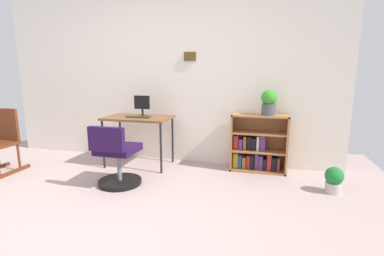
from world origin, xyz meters
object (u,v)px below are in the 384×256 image
Objects in this scene: potted_plant_on_shelf at (269,102)px; potted_plant_floor at (334,179)px; bookshelf_low at (257,146)px; desk at (138,121)px; office_chair at (117,160)px; monitor at (142,106)px; keyboard at (139,117)px; rocking_chair at (0,141)px.

potted_plant_on_shelf is 1.21m from potted_plant_floor.
bookshelf_low is 2.36× the size of potted_plant_on_shelf.
desk is 2.61m from potted_plant_floor.
desk is 1.71m from bookshelf_low.
potted_plant_on_shelf reaches higher than office_chair.
potted_plant_on_shelf is 1.10× the size of potted_plant_floor.
bookshelf_low reaches higher than office_chair.
potted_plant_floor is (2.47, 0.42, -0.17)m from office_chair.
office_chair is at bearing -84.75° from desk.
office_chair is at bearing -151.14° from potted_plant_on_shelf.
monitor is 0.88× the size of keyboard.
monitor is 0.99× the size of potted_plant_floor.
desk is 3.11× the size of potted_plant_floor.
rocking_chair is (-1.73, -0.78, -0.42)m from monitor.
potted_plant_floor is (0.87, -0.58, -0.19)m from bookshelf_low.
potted_plant_on_shelf reaches higher than bookshelf_low.
keyboard is 1.12× the size of potted_plant_floor.
potted_plant_on_shelf reaches higher than potted_plant_floor.
potted_plant_floor is (2.49, -0.41, -0.70)m from monitor.
desk is at bearing 95.25° from office_chair.
rocking_chair reaches higher than desk.
potted_plant_on_shelf is at bearing 144.65° from potted_plant_floor.
monitor reaches higher than bookshelf_low.
monitor is at bearing 91.73° from office_chair.
keyboard is 0.39× the size of rocking_chair.
potted_plant_on_shelf is at bearing 5.39° from desk.
bookshelf_low is 0.63m from potted_plant_on_shelf.
keyboard is at bearing 92.86° from office_chair.
keyboard is (-0.01, -0.11, -0.14)m from monitor.
potted_plant_on_shelf is (3.48, 0.90, 0.52)m from rocking_chair.
bookshelf_low is at bearing 7.38° from desk.
potted_plant_floor is (4.22, 0.37, -0.28)m from rocking_chair.
monitor is 1.71m from bookshelf_low.
office_chair is 0.88× the size of rocking_chair.
bookshelf_low reaches higher than desk.
monitor reaches higher than rocking_chair.
keyboard is at bearing -95.67° from monitor.
bookshelf_low is 2.59× the size of potted_plant_floor.
desk is 3.16× the size of monitor.
office_chair is 0.96× the size of bookshelf_low.
keyboard is 1.70m from bookshelf_low.
monitor reaches higher than desk.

